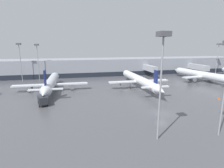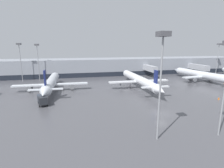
% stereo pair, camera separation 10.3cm
% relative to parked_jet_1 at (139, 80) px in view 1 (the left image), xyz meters
% --- Properties ---
extents(ground_plane, '(320.00, 320.00, 0.00)m').
position_rel_parked_jet_1_xyz_m(ground_plane, '(-4.25, -26.14, -3.22)').
color(ground_plane, '#4C4C51').
extents(terminal_building, '(160.00, 30.49, 9.00)m').
position_rel_parked_jet_1_xyz_m(terminal_building, '(-3.97, 35.72, 1.27)').
color(terminal_building, gray).
rests_on(terminal_building, ground_plane).
extents(parked_jet_1, '(23.56, 39.48, 8.77)m').
position_rel_parked_jet_1_xyz_m(parked_jet_1, '(0.00, 0.00, 0.00)').
color(parked_jet_1, silver).
rests_on(parked_jet_1, ground_plane).
extents(parked_jet_2, '(21.03, 38.54, 8.66)m').
position_rel_parked_jet_1_xyz_m(parked_jet_2, '(33.30, 5.67, -0.34)').
color(parked_jet_2, silver).
rests_on(parked_jet_2, ground_plane).
extents(parked_jet_3, '(26.17, 35.17, 9.09)m').
position_rel_parked_jet_1_xyz_m(parked_jet_3, '(-32.60, 2.83, -0.30)').
color(parked_jet_3, silver).
rests_on(parked_jet_3, ground_plane).
extents(service_truck_1, '(3.52, 6.11, 2.69)m').
position_rel_parked_jet_1_xyz_m(service_truck_1, '(-33.32, -12.71, -1.64)').
color(service_truck_1, '#2D333D').
rests_on(service_truck_1, ground_plane).
extents(traffic_cone_2, '(0.42, 0.42, 0.64)m').
position_rel_parked_jet_1_xyz_m(traffic_cone_2, '(39.72, -0.23, -2.91)').
color(traffic_cone_2, orange).
rests_on(traffic_cone_2, ground_plane).
extents(traffic_cone_3, '(0.51, 0.51, 0.77)m').
position_rel_parked_jet_1_xyz_m(traffic_cone_3, '(18.39, -19.47, -2.84)').
color(traffic_cone_3, orange).
rests_on(traffic_cone_3, ground_plane).
extents(apron_light_mast_0, '(1.80, 1.80, 16.91)m').
position_rel_parked_jet_1_xyz_m(apron_light_mast_0, '(-40.31, 25.63, 10.25)').
color(apron_light_mast_0, gray).
rests_on(apron_light_mast_0, ground_plane).
extents(apron_light_mast_1, '(1.80, 1.80, 17.23)m').
position_rel_parked_jet_1_xyz_m(apron_light_mast_1, '(-47.49, 24.27, 10.48)').
color(apron_light_mast_1, gray).
rests_on(apron_light_mast_1, ground_plane).
extents(apron_light_mast_3, '(1.80, 1.80, 17.34)m').
position_rel_parked_jet_1_xyz_m(apron_light_mast_3, '(56.35, 22.49, 10.55)').
color(apron_light_mast_3, gray).
rests_on(apron_light_mast_3, ground_plane).
extents(apron_light_mast_4, '(1.80, 1.80, 18.19)m').
position_rel_parked_jet_1_xyz_m(apron_light_mast_4, '(-10.88, -36.64, 11.14)').
color(apron_light_mast_4, gray).
rests_on(apron_light_mast_4, ground_plane).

